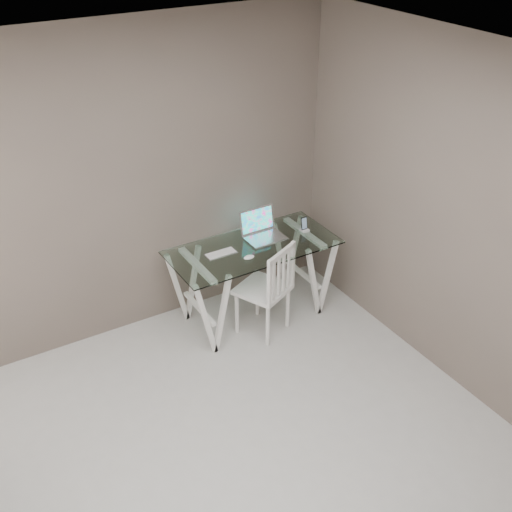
{
  "coord_description": "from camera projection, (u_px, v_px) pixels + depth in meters",
  "views": [
    {
      "loc": [
        -1.44,
        -2.41,
        3.58
      ],
      "look_at": [
        0.89,
        1.48,
        0.85
      ],
      "focal_mm": 45.0,
      "sensor_mm": 36.0,
      "label": 1
    }
  ],
  "objects": [
    {
      "name": "room",
      "position": [
        243.0,
        286.0,
        3.35
      ],
      "size": [
        4.5,
        4.52,
        2.71
      ],
      "color": "#B1AEA9",
      "rests_on": "ground"
    },
    {
      "name": "desk",
      "position": [
        253.0,
        281.0,
        5.82
      ],
      "size": [
        1.5,
        0.7,
        0.75
      ],
      "color": "silver",
      "rests_on": "ground"
    },
    {
      "name": "chair",
      "position": [
        270.0,
        286.0,
        5.55
      ],
      "size": [
        0.54,
        0.54,
        0.89
      ],
      "rotation": [
        0.0,
        0.0,
        0.43
      ],
      "color": "white",
      "rests_on": "ground"
    },
    {
      "name": "laptop",
      "position": [
        262.0,
        230.0,
        5.77
      ],
      "size": [
        0.35,
        0.29,
        0.24
      ],
      "color": "silver",
      "rests_on": "desk"
    },
    {
      "name": "keyboard",
      "position": [
        221.0,
        254.0,
        5.52
      ],
      "size": [
        0.28,
        0.12,
        0.01
      ],
      "primitive_type": "cube",
      "color": "silver",
      "rests_on": "desk"
    },
    {
      "name": "mouse",
      "position": [
        249.0,
        257.0,
        5.45
      ],
      "size": [
        0.1,
        0.06,
        0.03
      ],
      "primitive_type": "ellipsoid",
      "color": "white",
      "rests_on": "desk"
    },
    {
      "name": "phone_dock",
      "position": [
        304.0,
        227.0,
        5.86
      ],
      "size": [
        0.07,
        0.07,
        0.13
      ],
      "color": "white",
      "rests_on": "desk"
    }
  ]
}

